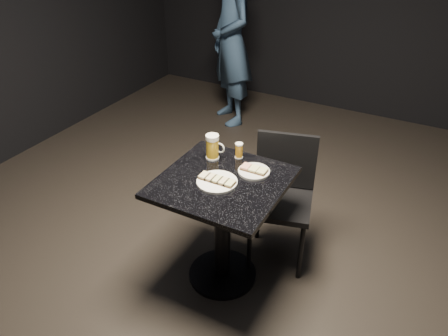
{
  "coord_description": "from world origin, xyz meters",
  "views": [
    {
      "loc": [
        0.99,
        -1.81,
        2.12
      ],
      "look_at": [
        0.0,
        0.02,
        0.82
      ],
      "focal_mm": 35.0,
      "sensor_mm": 36.0,
      "label": 1
    }
  ],
  "objects_px": {
    "table": "(222,214)",
    "patron": "(232,42)",
    "plate_small": "(254,171)",
    "beer_mug": "(213,147)",
    "plate_large": "(217,182)",
    "chair": "(282,192)",
    "beer_tumbler": "(239,150)"
  },
  "relations": [
    {
      "from": "plate_large",
      "to": "beer_tumbler",
      "type": "bearing_deg",
      "value": 93.71
    },
    {
      "from": "beer_tumbler",
      "to": "chair",
      "type": "bearing_deg",
      "value": 26.44
    },
    {
      "from": "table",
      "to": "beer_tumbler",
      "type": "relative_size",
      "value": 7.65
    },
    {
      "from": "beer_mug",
      "to": "beer_tumbler",
      "type": "bearing_deg",
      "value": 31.72
    },
    {
      "from": "table",
      "to": "chair",
      "type": "distance_m",
      "value": 0.46
    },
    {
      "from": "chair",
      "to": "plate_large",
      "type": "bearing_deg",
      "value": -118.2
    },
    {
      "from": "patron",
      "to": "beer_tumbler",
      "type": "xyz_separation_m",
      "value": [
        1.02,
        -1.86,
        -0.07
      ]
    },
    {
      "from": "plate_small",
      "to": "table",
      "type": "bearing_deg",
      "value": -127.96
    },
    {
      "from": "table",
      "to": "patron",
      "type": "bearing_deg",
      "value": 116.35
    },
    {
      "from": "plate_small",
      "to": "beer_tumbler",
      "type": "bearing_deg",
      "value": 143.9
    },
    {
      "from": "patron",
      "to": "chair",
      "type": "bearing_deg",
      "value": -13.58
    },
    {
      "from": "plate_large",
      "to": "table",
      "type": "height_order",
      "value": "plate_large"
    },
    {
      "from": "beer_tumbler",
      "to": "plate_large",
      "type": "bearing_deg",
      "value": -86.29
    },
    {
      "from": "beer_tumbler",
      "to": "patron",
      "type": "bearing_deg",
      "value": 118.84
    },
    {
      "from": "beer_tumbler",
      "to": "chair",
      "type": "height_order",
      "value": "chair"
    },
    {
      "from": "plate_small",
      "to": "patron",
      "type": "distance_m",
      "value": 2.3
    },
    {
      "from": "beer_tumbler",
      "to": "beer_mug",
      "type": "bearing_deg",
      "value": -148.28
    },
    {
      "from": "beer_mug",
      "to": "plate_large",
      "type": "bearing_deg",
      "value": -55.51
    },
    {
      "from": "patron",
      "to": "beer_tumbler",
      "type": "relative_size",
      "value": 17.66
    },
    {
      "from": "plate_small",
      "to": "beer_tumbler",
      "type": "height_order",
      "value": "beer_tumbler"
    },
    {
      "from": "plate_large",
      "to": "beer_mug",
      "type": "relative_size",
      "value": 1.46
    },
    {
      "from": "plate_small",
      "to": "patron",
      "type": "bearing_deg",
      "value": 120.88
    },
    {
      "from": "plate_large",
      "to": "table",
      "type": "bearing_deg",
      "value": 73.12
    },
    {
      "from": "patron",
      "to": "chair",
      "type": "xyz_separation_m",
      "value": [
        1.28,
        -1.73,
        -0.37
      ]
    },
    {
      "from": "table",
      "to": "beer_mug",
      "type": "relative_size",
      "value": 4.75
    },
    {
      "from": "plate_small",
      "to": "beer_mug",
      "type": "height_order",
      "value": "beer_mug"
    },
    {
      "from": "table",
      "to": "beer_tumbler",
      "type": "bearing_deg",
      "value": 96.76
    },
    {
      "from": "table",
      "to": "chair",
      "type": "height_order",
      "value": "chair"
    },
    {
      "from": "plate_small",
      "to": "chair",
      "type": "height_order",
      "value": "chair"
    },
    {
      "from": "patron",
      "to": "plate_small",
      "type": "bearing_deg",
      "value": -19.17
    },
    {
      "from": "plate_large",
      "to": "beer_tumbler",
      "type": "distance_m",
      "value": 0.32
    },
    {
      "from": "plate_small",
      "to": "patron",
      "type": "height_order",
      "value": "patron"
    }
  ]
}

